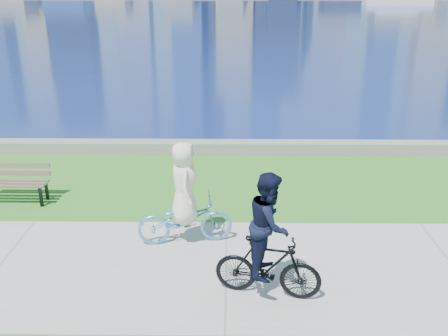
# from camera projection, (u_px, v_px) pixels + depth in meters

# --- Properties ---
(ground) EXTENTS (320.00, 320.00, 0.00)m
(ground) POSITION_uv_depth(u_px,v_px,m) (226.00, 269.00, 8.70)
(ground) COLOR #26671B
(ground) RESTS_ON ground
(concrete_path) EXTENTS (80.00, 3.50, 0.02)m
(concrete_path) POSITION_uv_depth(u_px,v_px,m) (226.00, 269.00, 8.70)
(concrete_path) COLOR gray
(concrete_path) RESTS_ON ground
(seawall) EXTENTS (90.00, 0.50, 0.35)m
(seawall) POSITION_uv_depth(u_px,v_px,m) (228.00, 147.00, 14.43)
(seawall) COLOR slate
(seawall) RESTS_ON ground
(bay_water) EXTENTS (320.00, 131.00, 0.01)m
(bay_water) POSITION_uv_depth(u_px,v_px,m) (230.00, 12.00, 75.98)
(bay_water) COLOR #0D1C53
(bay_water) RESTS_ON ground
(ferry_far) EXTENTS (12.53, 3.58, 1.70)m
(ferry_far) POSITION_uv_depth(u_px,v_px,m) (397.00, 1.00, 94.01)
(ferry_far) COLOR silver
(ferry_far) RESTS_ON ground
(park_bench) EXTENTS (1.64, 0.58, 0.85)m
(park_bench) POSITION_uv_depth(u_px,v_px,m) (12.00, 180.00, 11.20)
(park_bench) COLOR black
(park_bench) RESTS_ON ground
(cyclist_woman) EXTENTS (0.89, 1.87, 2.00)m
(cyclist_woman) POSITION_uv_depth(u_px,v_px,m) (185.00, 207.00, 9.32)
(cyclist_woman) COLOR #5096C4
(cyclist_woman) RESTS_ON ground
(cyclist_man) EXTENTS (0.83, 1.75, 2.09)m
(cyclist_man) POSITION_uv_depth(u_px,v_px,m) (269.00, 246.00, 7.67)
(cyclist_man) COLOR black
(cyclist_man) RESTS_ON ground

